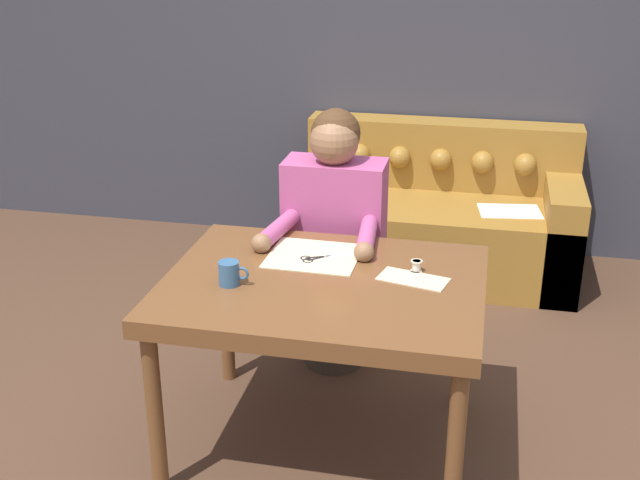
# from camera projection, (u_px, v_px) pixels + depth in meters

# --- Properties ---
(ground_plane) EXTENTS (16.00, 16.00, 0.00)m
(ground_plane) POSITION_uv_depth(u_px,v_px,m) (296.00, 443.00, 3.23)
(ground_plane) COLOR #4C3323
(wall_back) EXTENTS (8.00, 0.06, 2.60)m
(wall_back) POSITION_uv_depth(u_px,v_px,m) (384.00, 36.00, 4.80)
(wall_back) COLOR #383842
(wall_back) RESTS_ON ground_plane
(dining_table) EXTENTS (1.18, 0.92, 0.73)m
(dining_table) POSITION_uv_depth(u_px,v_px,m) (324.00, 298.00, 2.98)
(dining_table) COLOR brown
(dining_table) RESTS_ON ground_plane
(couch) EXTENTS (1.61, 0.80, 0.84)m
(couch) POSITION_uv_depth(u_px,v_px,m) (436.00, 219.00, 4.74)
(couch) COLOR olive
(couch) RESTS_ON ground_plane
(person) EXTENTS (0.50, 0.62, 1.22)m
(person) POSITION_uv_depth(u_px,v_px,m) (334.00, 240.00, 3.58)
(person) COLOR #33281E
(person) RESTS_ON ground_plane
(pattern_paper_main) EXTENTS (0.36, 0.32, 0.00)m
(pattern_paper_main) POSITION_uv_depth(u_px,v_px,m) (314.00, 256.00, 3.16)
(pattern_paper_main) COLOR beige
(pattern_paper_main) RESTS_ON dining_table
(pattern_paper_offcut) EXTENTS (0.28, 0.18, 0.00)m
(pattern_paper_offcut) POSITION_uv_depth(u_px,v_px,m) (413.00, 279.00, 2.96)
(pattern_paper_offcut) COLOR beige
(pattern_paper_offcut) RESTS_ON dining_table
(scissors) EXTENTS (0.21, 0.16, 0.01)m
(scissors) POSITION_uv_depth(u_px,v_px,m) (318.00, 258.00, 3.14)
(scissors) COLOR silver
(scissors) RESTS_ON dining_table
(mug) EXTENTS (0.11, 0.08, 0.09)m
(mug) POSITION_uv_depth(u_px,v_px,m) (230.00, 273.00, 2.90)
(mug) COLOR #335B84
(mug) RESTS_ON dining_table
(thread_spool) EXTENTS (0.04, 0.04, 0.05)m
(thread_spool) POSITION_uv_depth(u_px,v_px,m) (416.00, 266.00, 3.01)
(thread_spool) COLOR beige
(thread_spool) RESTS_ON dining_table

